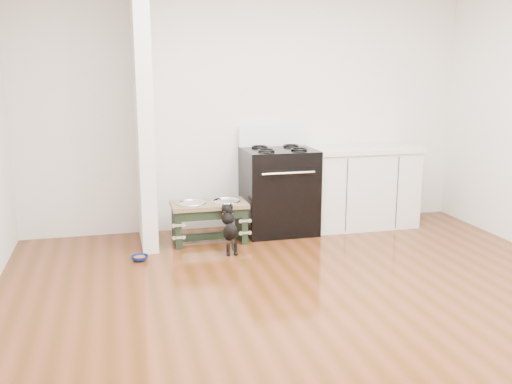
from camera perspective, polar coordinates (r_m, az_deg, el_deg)
ground at (r=4.35m, az=7.21°, el=-11.92°), size 5.00×5.00×0.00m
room_shell at (r=3.97m, az=7.85°, el=9.89°), size 5.00×5.00×5.00m
partition_wall at (r=5.81m, az=-11.22°, el=7.87°), size 0.15×0.80×2.70m
oven_range at (r=6.23m, az=2.28°, el=0.29°), size 0.76×0.69×1.14m
cabinet_run at (r=6.59m, az=10.42°, el=0.54°), size 1.24×0.64×0.91m
dog_feeder at (r=5.90m, az=-4.70°, el=-2.22°), size 0.77×0.41×0.44m
puppy at (r=5.59m, az=-2.69°, el=-3.46°), size 0.14×0.40×0.47m
floor_bowl at (r=5.51m, az=-11.55°, el=-6.49°), size 0.16×0.16×0.05m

